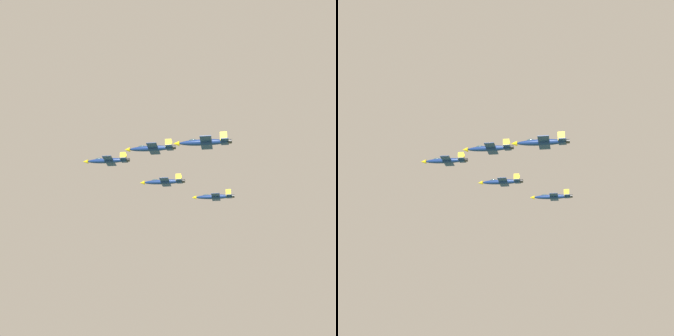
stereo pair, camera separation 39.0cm
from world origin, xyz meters
TOP-DOWN VIEW (x-y plane):
  - jet_lead at (-4.78, -7.47)m, footprint 10.05×16.31m
  - jet_left_wingman at (11.79, 8.28)m, footprint 10.13×16.39m
  - jet_right_wingman at (-17.66, 11.41)m, footprint 10.16×16.45m
  - jet_left_outer at (28.35, 24.04)m, footprint 10.40×16.87m
  - jet_right_outer at (-30.55, 30.30)m, footprint 9.98×16.17m

SIDE VIEW (x-z plane):
  - jet_left_outer at x=28.35m, z-range 159.33..162.87m
  - jet_right_outer at x=-30.55m, z-range 161.34..164.74m
  - jet_right_wingman at x=-17.66m, z-range 163.04..166.49m
  - jet_left_wingman at x=11.79m, z-range 164.24..167.69m
  - jet_lead at x=-4.78m, z-range 166.46..169.89m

